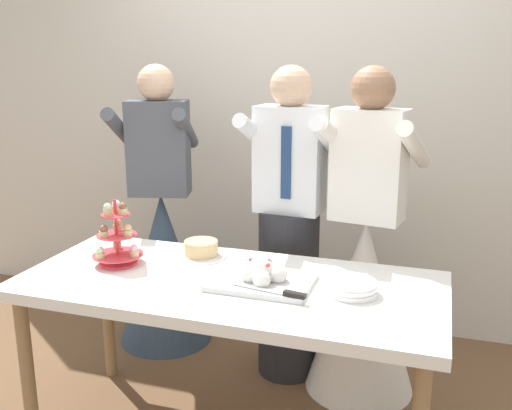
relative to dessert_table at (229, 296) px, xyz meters
The scene contains 9 objects.
rear_wall 1.60m from the dessert_table, 90.00° to the left, with size 5.20×0.10×2.90m, color beige.
dessert_table is the anchor object (origin of this frame).
cupcake_stand 0.58m from the dessert_table, behind, with size 0.23×0.23×0.31m.
main_cake_tray 0.18m from the dessert_table, ahead, with size 0.43×0.32×0.12m.
plate_stack 0.53m from the dessert_table, ahead, with size 0.20×0.20×0.05m.
round_cake 0.35m from the dessert_table, 134.14° to the left, with size 0.24×0.24×0.08m.
person_groom 0.67m from the dessert_table, 82.40° to the left, with size 0.49×0.52×1.66m.
person_bride 0.80m from the dessert_table, 51.48° to the left, with size 0.56×0.56×1.66m.
person_guest 1.08m from the dessert_table, 132.29° to the left, with size 0.60×0.59×1.66m.
Camera 1 is at (0.82, -2.14, 1.70)m, focal length 40.47 mm.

